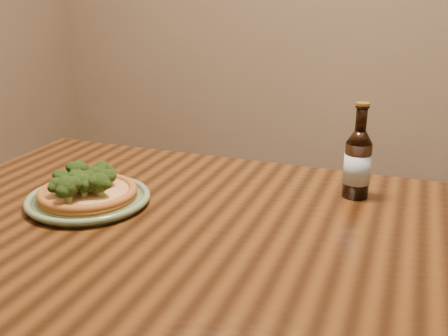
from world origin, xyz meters
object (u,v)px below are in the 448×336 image
(table, at_px, (296,305))
(pizza, at_px, (86,189))
(plate, at_px, (88,199))
(beer_bottle, at_px, (358,163))

(table, bearing_deg, pizza, 171.78)
(plate, bearing_deg, table, -8.45)
(pizza, relative_size, beer_bottle, 0.99)
(table, bearing_deg, plate, 171.55)
(pizza, distance_m, beer_bottle, 0.55)
(plate, relative_size, beer_bottle, 1.25)
(pizza, xyz_separation_m, beer_bottle, (0.50, 0.23, 0.04))
(beer_bottle, bearing_deg, pizza, -146.80)
(table, xyz_separation_m, pizza, (-0.45, 0.07, 0.13))
(table, relative_size, plate, 6.42)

